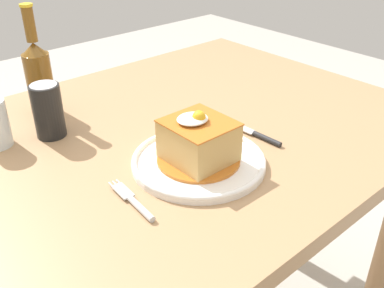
# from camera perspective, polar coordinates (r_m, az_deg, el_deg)

# --- Properties ---
(dining_table) EXTENTS (1.21, 0.89, 0.75)m
(dining_table) POSITION_cam_1_polar(r_m,az_deg,el_deg) (1.09, -2.48, -3.30)
(dining_table) COLOR #A87F56
(dining_table) RESTS_ON ground_plane
(main_plate) EXTENTS (0.27, 0.27, 0.02)m
(main_plate) POSITION_cam_1_polar(r_m,az_deg,el_deg) (0.90, 0.85, -2.19)
(main_plate) COLOR white
(main_plate) RESTS_ON dining_table
(sandwich_meal) EXTENTS (0.17, 0.17, 0.11)m
(sandwich_meal) POSITION_cam_1_polar(r_m,az_deg,el_deg) (0.87, 0.84, 0.30)
(sandwich_meal) COLOR #C66B23
(sandwich_meal) RESTS_ON main_plate
(fork) EXTENTS (0.03, 0.14, 0.01)m
(fork) POSITION_cam_1_polar(r_m,az_deg,el_deg) (0.80, -7.36, -7.51)
(fork) COLOR silver
(fork) RESTS_ON dining_table
(knife) EXTENTS (0.02, 0.17, 0.01)m
(knife) POSITION_cam_1_polar(r_m,az_deg,el_deg) (1.01, 8.58, 1.13)
(knife) COLOR #262628
(knife) RESTS_ON dining_table
(soda_can) EXTENTS (0.07, 0.07, 0.12)m
(soda_can) POSITION_cam_1_polar(r_m,az_deg,el_deg) (1.03, -18.07, 4.10)
(soda_can) COLOR black
(soda_can) RESTS_ON dining_table
(beer_bottle_amber) EXTENTS (0.06, 0.06, 0.27)m
(beer_bottle_amber) POSITION_cam_1_polar(r_m,az_deg,el_deg) (1.14, -19.17, 8.51)
(beer_bottle_amber) COLOR brown
(beer_bottle_amber) RESTS_ON dining_table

